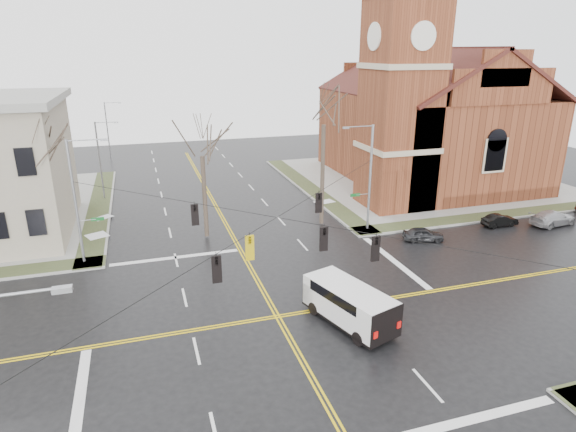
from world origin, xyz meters
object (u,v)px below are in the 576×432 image
object	(u,v)px
streetlight_north_b	(108,129)
tree_ne	(324,118)
tree_nw_near	(202,151)
signal_pole_nw	(78,199)
cargo_van	(346,301)
parked_car_c	(553,218)
tree_nw_far	(37,158)
church	(424,109)
parked_car_b	(500,220)
signal_pole_ne	(368,175)
streetlight_north_a	(101,158)
parked_car_a	(423,234)

from	to	relation	value
streetlight_north_b	tree_ne	bearing A→B (deg)	-61.04
tree_nw_near	signal_pole_nw	bearing A→B (deg)	-165.31
cargo_van	parked_car_c	size ratio (longest dim) A/B	1.38
parked_car_c	tree_ne	bearing A→B (deg)	65.58
cargo_van	tree_nw_far	distance (m)	23.88
church	parked_car_c	xyz separation A→B (m)	(3.17, -17.06, -7.77)
streetlight_north_b	tree_nw_far	bearing A→B (deg)	-95.20
parked_car_b	signal_pole_ne	bearing A→B (deg)	76.86
signal_pole_nw	parked_car_c	distance (m)	39.67
cargo_van	streetlight_north_a	bearing A→B (deg)	98.06
parked_car_a	parked_car_c	bearing A→B (deg)	-73.22
signal_pole_ne	parked_car_b	bearing A→B (deg)	-12.38
church	signal_pole_nw	distance (m)	38.61
signal_pole_ne	tree_nw_far	bearing A→B (deg)	175.79
signal_pole_nw	streetlight_north_b	size ratio (longest dim) A/B	1.12
church	parked_car_b	xyz separation A→B (m)	(-1.56, -15.89, -7.90)
signal_pole_ne	cargo_van	distance (m)	15.70
signal_pole_ne	tree_ne	distance (m)	6.07
parked_car_b	tree_nw_near	distance (m)	26.70
cargo_van	tree_nw_near	bearing A→B (deg)	92.55
church	streetlight_north_a	world-z (taller)	church
streetlight_north_b	streetlight_north_a	bearing A→B (deg)	-90.00
streetlight_north_b	parked_car_c	world-z (taller)	streetlight_north_b
streetlight_north_a	tree_ne	size ratio (longest dim) A/B	0.61
church	tree_nw_near	world-z (taller)	church
parked_car_a	tree_nw_far	distance (m)	29.95
church	parked_car_b	bearing A→B (deg)	-95.61
parked_car_a	tree_ne	world-z (taller)	tree_ne
signal_pole_nw	parked_car_a	bearing A→B (deg)	-7.90
church	tree_nw_far	size ratio (longest dim) A/B	2.60
streetlight_north_b	tree_nw_far	distance (m)	34.94
parked_car_b	parked_car_c	xyz separation A→B (m)	(4.74, -1.16, 0.12)
parked_car_b	tree_nw_near	xyz separation A→B (m)	(-25.32, 5.02, 6.82)
signal_pole_nw	cargo_van	xyz separation A→B (m)	(14.94, -13.19, -3.62)
signal_pole_ne	parked_car_b	distance (m)	12.94
cargo_van	parked_car_b	distance (m)	22.27
parked_car_c	tree_nw_far	size ratio (longest dim) A/B	0.43
streetlight_north_a	tree_nw_near	bearing A→B (deg)	-58.77
signal_pole_nw	streetlight_north_a	world-z (taller)	signal_pole_nw
signal_pole_nw	parked_car_a	distance (m)	26.70
parked_car_a	parked_car_b	distance (m)	8.49
parked_car_c	cargo_van	bearing A→B (deg)	104.30
tree_nw_far	streetlight_north_b	bearing A→B (deg)	84.80
cargo_van	signal_pole_ne	bearing A→B (deg)	42.10
signal_pole_ne	tree_ne	xyz separation A→B (m)	(-3.15, 2.48, 4.56)
signal_pole_nw	tree_ne	world-z (taller)	tree_ne
streetlight_north_a	cargo_van	bearing A→B (deg)	-64.32
parked_car_a	tree_nw_far	xyz separation A→B (m)	(-28.58, 5.47, 7.11)
streetlight_north_a	tree_nw_near	xyz separation A→B (m)	(8.54, -14.09, 2.89)
streetlight_north_b	tree_ne	xyz separation A→B (m)	(18.83, -34.02, 5.04)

